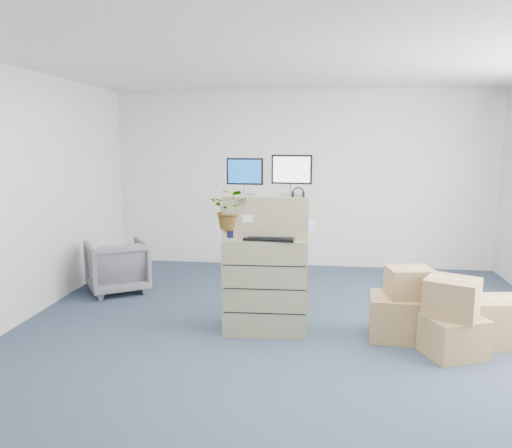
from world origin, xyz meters
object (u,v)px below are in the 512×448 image
at_px(office_chair, 117,264).
at_px(filing_cabinet_lower, 266,284).
at_px(monitor_right, 292,173).
at_px(monitor_left, 245,174).
at_px(keyboard, 270,239).
at_px(water_bottle, 274,223).
at_px(potted_plant, 231,215).

bearing_deg(office_chair, filing_cabinet_lower, 117.87).
xyz_separation_m(filing_cabinet_lower, monitor_right, (0.26, 0.06, 1.18)).
bearing_deg(monitor_right, monitor_left, -171.09).
relative_size(filing_cabinet_lower, monitor_left, 2.63).
height_order(filing_cabinet_lower, monitor_right, monitor_right).
xyz_separation_m(filing_cabinet_lower, keyboard, (0.05, -0.15, 0.52)).
distance_m(monitor_left, keyboard, 0.72).
bearing_deg(water_bottle, potted_plant, -156.87).
bearing_deg(keyboard, water_bottle, 88.87).
bearing_deg(monitor_left, filing_cabinet_lower, -4.64).
xyz_separation_m(monitor_left, keyboard, (0.28, -0.19, -0.64)).
distance_m(water_bottle, potted_plant, 0.47).
relative_size(filing_cabinet_lower, office_chair, 1.34).
xyz_separation_m(monitor_right, keyboard, (-0.20, -0.21, -0.66)).
bearing_deg(keyboard, office_chair, 153.66).
relative_size(water_bottle, office_chair, 0.36).
bearing_deg(keyboard, monitor_left, 150.12).
relative_size(monitor_left, water_bottle, 1.43).
height_order(filing_cabinet_lower, monitor_left, monitor_left).
distance_m(monitor_left, potted_plant, 0.45).
bearing_deg(filing_cabinet_lower, monitor_right, 11.24).
bearing_deg(office_chair, monitor_right, 121.69).
bearing_deg(monitor_left, water_bottle, 12.17).
relative_size(keyboard, office_chair, 0.67).
bearing_deg(water_bottle, monitor_left, -172.38).
distance_m(monitor_right, keyboard, 0.72).
bearing_deg(filing_cabinet_lower, monitor_left, 168.77).
height_order(water_bottle, potted_plant, potted_plant).
bearing_deg(monitor_left, office_chair, 154.53).
relative_size(monitor_right, water_bottle, 1.56).
distance_m(monitor_right, office_chair, 2.92).
xyz_separation_m(monitor_right, potted_plant, (-0.61, -0.16, -0.43)).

